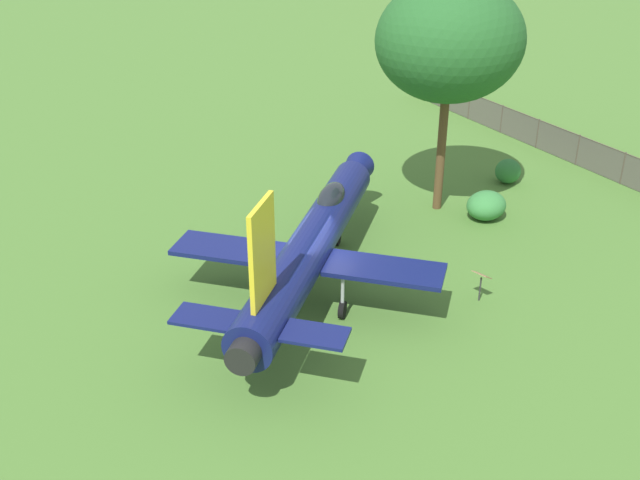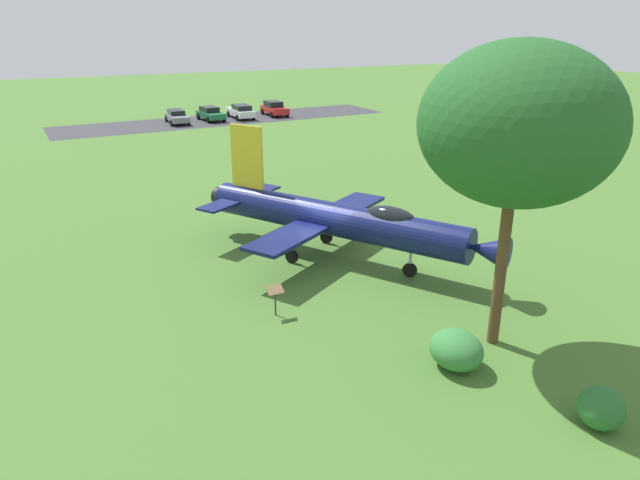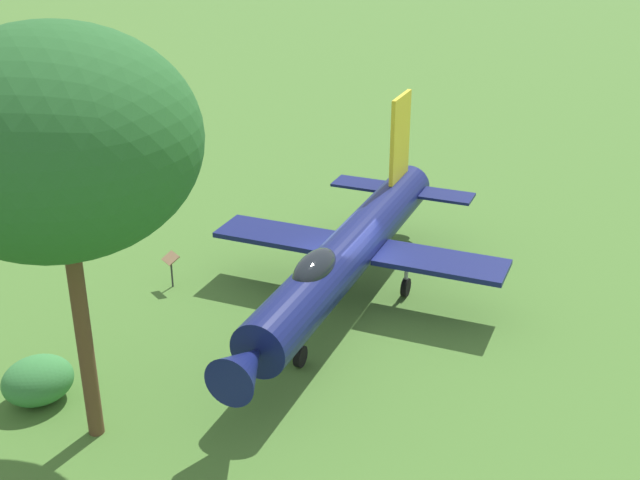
{
  "view_description": "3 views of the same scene",
  "coord_description": "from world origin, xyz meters",
  "views": [
    {
      "loc": [
        -16.76,
        15.0,
        13.72
      ],
      "look_at": [
        -0.46,
        -0.0,
        2.26
      ],
      "focal_mm": 41.98,
      "sensor_mm": 36.0,
      "label": 1
    },
    {
      "loc": [
        -10.92,
        -21.61,
        10.07
      ],
      "look_at": [
        -1.33,
        -1.43,
        1.58
      ],
      "focal_mm": 32.59,
      "sensor_mm": 36.0,
      "label": 2
    },
    {
      "loc": [
        17.57,
        -13.61,
        12.09
      ],
      "look_at": [
        -0.25,
        -0.94,
        2.35
      ],
      "focal_mm": 45.48,
      "sensor_mm": 36.0,
      "label": 3
    }
  ],
  "objects": [
    {
      "name": "info_plaque",
      "position": [
        -4.31,
        -3.93,
        0.85
      ],
      "size": [
        0.6,
        0.4,
        1.14
      ],
      "color": "#333333",
      "rests_on": "ground_plane"
    },
    {
      "name": "ground_plane",
      "position": [
        0.0,
        0.0,
        0.0
      ],
      "size": [
        200.0,
        200.0,
        0.0
      ],
      "primitive_type": "plane",
      "color": "#47722D"
    },
    {
      "name": "shrub_by_tree",
      "position": [
        -0.51,
        -9.46,
        0.6
      ],
      "size": [
        1.55,
        1.79,
        1.2
      ],
      "color": "#387F3D",
      "rests_on": "ground_plane"
    },
    {
      "name": "shade_tree",
      "position": [
        1.56,
        -8.79,
        7.2
      ],
      "size": [
        5.79,
        6.03,
        9.64
      ],
      "color": "brown",
      "rests_on": "ground_plane"
    },
    {
      "name": "shrub_near_fence",
      "position": [
        1.13,
        -13.39,
        0.57
      ],
      "size": [
        1.18,
        1.21,
        1.15
      ],
      "color": "#2D7033",
      "rests_on": "ground_plane"
    },
    {
      "name": "perimeter_fence",
      "position": [
        -2.55,
        -17.15,
        0.83
      ],
      "size": [
        32.39,
        7.78,
        1.57
      ],
      "rotation": [
        0.0,
        0.0,
        6.05
      ],
      "color": "#4C4238",
      "rests_on": "ground_plane"
    },
    {
      "name": "display_jet",
      "position": [
        0.18,
        -0.29,
        1.92
      ],
      "size": [
        9.82,
        13.1,
        5.54
      ],
      "rotation": [
        0.0,
        0.0,
        5.27
      ],
      "color": "#111951",
      "rests_on": "ground_plane"
    }
  ]
}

